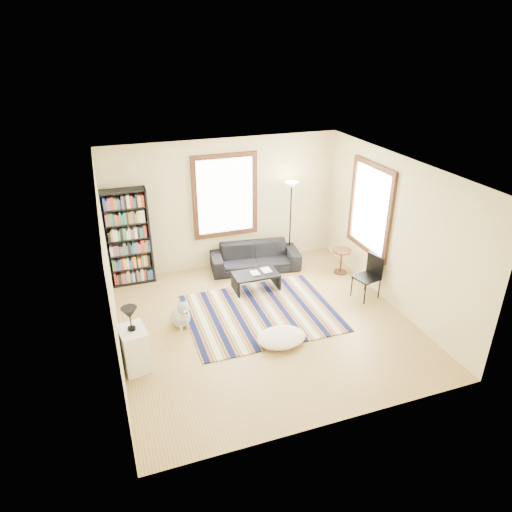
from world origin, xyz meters
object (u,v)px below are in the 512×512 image
object	(u,v)px
coffee_table	(256,281)
floor_cushion	(281,337)
floor_lamp	(290,223)
folding_chair	(366,278)
white_cabinet	(135,349)
side_table	(341,261)
sofa	(255,257)
dog	(180,312)
bookshelf	(128,238)

from	to	relation	value
coffee_table	floor_cushion	world-z (taller)	coffee_table
floor_lamp	folding_chair	xyz separation A→B (m)	(0.78, -1.96, -0.50)
folding_chair	white_cabinet	size ratio (longest dim) A/B	1.23
floor_cushion	floor_lamp	size ratio (longest dim) A/B	0.45
coffee_table	side_table	bearing A→B (deg)	2.26
sofa	side_table	bearing A→B (deg)	-17.53
floor_lamp	side_table	size ratio (longest dim) A/B	3.44
floor_lamp	side_table	bearing A→B (deg)	-47.05
folding_chair	side_table	bearing A→B (deg)	73.71
folding_chair	white_cabinet	bearing A→B (deg)	174.99
floor_lamp	dog	xyz separation A→B (m)	(-2.81, -1.72, -0.65)
bookshelf	dog	size ratio (longest dim) A/B	3.61
floor_lamp	dog	bearing A→B (deg)	-148.53
bookshelf	floor_cushion	distance (m)	3.76
floor_lamp	side_table	distance (m)	1.38
bookshelf	floor_lamp	xyz separation A→B (m)	(3.45, -0.17, -0.07)
sofa	dog	xyz separation A→B (m)	(-1.96, -1.62, -0.00)
bookshelf	folding_chair	world-z (taller)	bookshelf
coffee_table	floor_lamp	bearing A→B (deg)	40.43
floor_cushion	coffee_table	bearing A→B (deg)	84.16
bookshelf	dog	bearing A→B (deg)	-71.30
sofa	floor_cushion	size ratio (longest dim) A/B	2.28
white_cabinet	floor_cushion	bearing A→B (deg)	-13.33
floor_lamp	white_cabinet	world-z (taller)	floor_lamp
sofa	white_cabinet	size ratio (longest dim) A/B	2.74
sofa	side_table	xyz separation A→B (m)	(1.68, -0.79, -0.01)
coffee_table	white_cabinet	size ratio (longest dim) A/B	1.29
coffee_table	floor_cushion	distance (m)	1.84
floor_cushion	side_table	size ratio (longest dim) A/B	1.56
bookshelf	white_cabinet	world-z (taller)	bookshelf
floor_lamp	folding_chair	size ratio (longest dim) A/B	2.16
floor_cushion	dog	bearing A→B (deg)	144.29
sofa	coffee_table	xyz separation A→B (m)	(-0.28, -0.87, -0.10)
white_cabinet	coffee_table	bearing A→B (deg)	23.85
sofa	folding_chair	xyz separation A→B (m)	(1.63, -1.86, 0.15)
bookshelf	dog	world-z (taller)	bookshelf
bookshelf	floor_lamp	world-z (taller)	bookshelf
folding_chair	floor_cushion	bearing A→B (deg)	-171.95
floor_cushion	dog	size ratio (longest dim) A/B	1.52
floor_cushion	white_cabinet	xyz separation A→B (m)	(-2.35, 0.16, 0.24)
side_table	folding_chair	size ratio (longest dim) A/B	0.63
floor_lamp	white_cabinet	bearing A→B (deg)	-144.38
bookshelf	coffee_table	size ratio (longest dim) A/B	2.22
floor_cushion	white_cabinet	world-z (taller)	white_cabinet
folding_chair	dog	size ratio (longest dim) A/B	1.55
folding_chair	floor_lamp	bearing A→B (deg)	98.07
sofa	bookshelf	xyz separation A→B (m)	(-2.60, 0.27, 0.72)
sofa	floor_cushion	world-z (taller)	sofa
sofa	floor_lamp	size ratio (longest dim) A/B	1.03
bookshelf	white_cabinet	size ratio (longest dim) A/B	2.86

